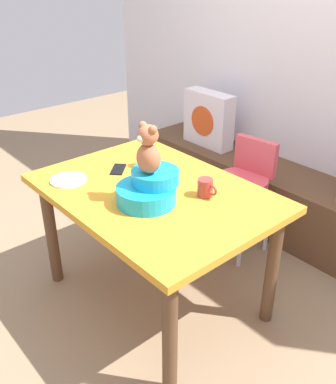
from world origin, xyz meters
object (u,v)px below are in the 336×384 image
at_px(infant_seat_teal, 149,189).
at_px(ketchup_bottle, 151,153).
at_px(pillow_floral_left, 209,119).
at_px(cell_phone, 118,169).
at_px(dinner_plate_near, 69,180).
at_px(highchair, 243,183).
at_px(dining_table, 154,207).
at_px(teddy_bear, 148,150).
at_px(coffee_mug, 206,188).

relative_size(infant_seat_teal, ketchup_bottle, 1.78).
relative_size(pillow_floral_left, cell_phone, 3.06).
relative_size(dinner_plate_near, cell_phone, 1.39).
xyz_separation_m(highchair, dinner_plate_near, (-0.37, -1.06, 0.22)).
xyz_separation_m(pillow_floral_left, dining_table, (0.75, -1.18, -0.04)).
height_order(pillow_floral_left, dinner_plate_near, pillow_floral_left).
relative_size(teddy_bear, cell_phone, 1.74).
bearing_deg(infant_seat_teal, highchair, 96.42).
bearing_deg(pillow_floral_left, teddy_bear, -57.09).
distance_m(highchair, ketchup_bottle, 0.71).
bearing_deg(dining_table, teddy_bear, -49.08).
relative_size(ketchup_bottle, cell_phone, 1.28).
relative_size(dining_table, coffee_mug, 10.62).
height_order(pillow_floral_left, cell_phone, pillow_floral_left).
relative_size(teddy_bear, ketchup_bottle, 1.35).
bearing_deg(highchair, coffee_mug, -68.45).
distance_m(infant_seat_teal, cell_phone, 0.42).
bearing_deg(infant_seat_teal, pillow_floral_left, 122.92).
height_order(ketchup_bottle, cell_phone, ketchup_bottle).
xyz_separation_m(coffee_mug, dinner_plate_near, (-0.62, -0.44, -0.04)).
distance_m(teddy_bear, coffee_mug, 0.37).
bearing_deg(teddy_bear, dining_table, 130.92).
bearing_deg(dinner_plate_near, pillow_floral_left, 103.68).
xyz_separation_m(dining_table, cell_phone, (-0.32, -0.00, 0.11)).
bearing_deg(coffee_mug, dining_table, -146.00).
xyz_separation_m(pillow_floral_left, highchair, (0.73, -0.42, -0.16)).
bearing_deg(dinner_plate_near, coffee_mug, 35.71).
height_order(infant_seat_teal, teddy_bear, teddy_bear).
relative_size(teddy_bear, coffee_mug, 2.08).
bearing_deg(ketchup_bottle, pillow_floral_left, 116.99).
bearing_deg(dining_table, ketchup_bottle, 143.39).
height_order(pillow_floral_left, ketchup_bottle, ketchup_bottle).
relative_size(coffee_mug, cell_phone, 0.83).
bearing_deg(pillow_floral_left, coffee_mug, -46.58).
relative_size(dining_table, teddy_bear, 5.10).
bearing_deg(coffee_mug, ketchup_bottle, 178.11).
relative_size(dining_table, infant_seat_teal, 3.86).
xyz_separation_m(pillow_floral_left, ketchup_bottle, (0.52, -1.01, 0.15)).
bearing_deg(highchair, ketchup_bottle, -109.75).
height_order(dining_table, coffee_mug, coffee_mug).
relative_size(highchair, ketchup_bottle, 4.27).
bearing_deg(cell_phone, highchair, 24.78).
bearing_deg(cell_phone, infant_seat_teal, -56.07).
bearing_deg(dining_table, highchair, 90.99).
bearing_deg(ketchup_bottle, cell_phone, -118.79).
height_order(ketchup_bottle, dinner_plate_near, ketchup_bottle).
distance_m(highchair, dinner_plate_near, 1.14).
bearing_deg(pillow_floral_left, ketchup_bottle, -63.01).
xyz_separation_m(teddy_bear, coffee_mug, (0.15, 0.25, -0.23)).
distance_m(infant_seat_teal, ketchup_bottle, 0.41).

